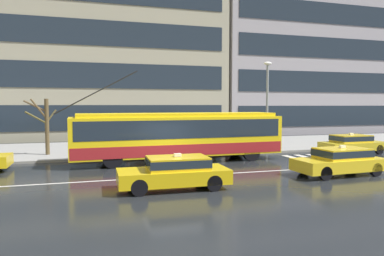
{
  "coord_description": "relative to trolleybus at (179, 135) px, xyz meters",
  "views": [
    {
      "loc": [
        -3.99,
        -16.99,
        3.31
      ],
      "look_at": [
        2.01,
        3.46,
        1.9
      ],
      "focal_mm": 33.47,
      "sensor_mm": 36.0,
      "label": 1
    }
  ],
  "objects": [
    {
      "name": "pedestrian_approaching_curb",
      "position": [
        3.54,
        3.91,
        0.18
      ],
      "size": [
        1.56,
        1.56,
        1.95
      ],
      "color": "black",
      "rests_on": "sidewalk_slab"
    },
    {
      "name": "crosswalk_stripe_inner_b",
      "position": [
        9.88,
        -1.7,
        -1.55
      ],
      "size": [
        0.44,
        4.4,
        0.01
      ],
      "primitive_type": "cube",
      "color": "beige",
      "rests_on": "ground_plane"
    },
    {
      "name": "street_lamp",
      "position": [
        6.91,
        2.37,
        2.23
      ],
      "size": [
        0.6,
        0.32,
        6.1
      ],
      "color": "gray",
      "rests_on": "sidewalk_slab"
    },
    {
      "name": "street_tree_bare",
      "position": [
        -7.63,
        4.16,
        0.57
      ],
      "size": [
        1.98,
        0.81,
        3.54
      ],
      "color": "brown",
      "rests_on": "sidewalk_slab"
    },
    {
      "name": "pedestrian_waiting_by_pole",
      "position": [
        0.47,
        3.52,
        -0.41
      ],
      "size": [
        0.5,
        0.5,
        1.69
      ],
      "color": "black",
      "rests_on": "sidewalk_slab"
    },
    {
      "name": "taxi_oncoming_far",
      "position": [
        6.27,
        -5.99,
        -0.85
      ],
      "size": [
        4.37,
        1.96,
        1.39
      ],
      "color": "yellow",
      "rests_on": "ground_plane"
    },
    {
      "name": "taxi_ahead_of_bus",
      "position": [
        12.04,
        -0.03,
        -0.85
      ],
      "size": [
        4.45,
        1.86,
        1.39
      ],
      "color": "gold",
      "rests_on": "ground_plane"
    },
    {
      "name": "crosswalk_stripe_edge_near",
      "position": [
        7.18,
        -1.7,
        -1.55
      ],
      "size": [
        0.44,
        4.4,
        0.01
      ],
      "primitive_type": "cube",
      "color": "beige",
      "rests_on": "ground_plane"
    },
    {
      "name": "crosswalk_stripe_center",
      "position": [
        8.98,
        -1.7,
        -1.55
      ],
      "size": [
        0.44,
        4.4,
        0.01
      ],
      "primitive_type": "cube",
      "color": "beige",
      "rests_on": "ground_plane"
    },
    {
      "name": "ground_plane",
      "position": [
        -1.09,
        -2.99,
        -1.55
      ],
      "size": [
        160.0,
        160.0,
        0.0
      ],
      "primitive_type": "plane",
      "color": "black"
    },
    {
      "name": "office_tower_corner_left",
      "position": [
        -4.66,
        18.83,
        8.25
      ],
      "size": [
        26.93,
        10.73,
        19.58
      ],
      "color": "#9F9A7F",
      "rests_on": "ground_plane"
    },
    {
      "name": "sidewalk_slab",
      "position": [
        -1.09,
        6.6,
        -1.48
      ],
      "size": [
        80.0,
        10.0,
        0.14
      ],
      "primitive_type": "cube",
      "color": "gray",
      "rests_on": "ground_plane"
    },
    {
      "name": "trolleybus",
      "position": [
        0.0,
        0.0,
        0.0
      ],
      "size": [
        12.83,
        2.83,
        5.15
      ],
      "color": "yellow",
      "rests_on": "ground_plane"
    },
    {
      "name": "lane_centre_line",
      "position": [
        -1.09,
        -4.19,
        -1.55
      ],
      "size": [
        72.0,
        0.14,
        0.01
      ],
      "primitive_type": "cube",
      "color": "silver",
      "rests_on": "ground_plane"
    },
    {
      "name": "crosswalk_stripe_inner_a",
      "position": [
        8.08,
        -1.7,
        -1.55
      ],
      "size": [
        0.44,
        4.4,
        0.01
      ],
      "primitive_type": "cube",
      "color": "beige",
      "rests_on": "ground_plane"
    },
    {
      "name": "pedestrian_at_shelter",
      "position": [
        4.24,
        3.16,
        -0.41
      ],
      "size": [
        0.47,
        0.47,
        1.7
      ],
      "color": "black",
      "rests_on": "sidewalk_slab"
    },
    {
      "name": "bus_shelter",
      "position": [
        -1.05,
        3.01,
        0.36
      ],
      "size": [
        3.58,
        1.53,
        2.39
      ],
      "color": "gray",
      "rests_on": "sidewalk_slab"
    },
    {
      "name": "taxi_oncoming_near",
      "position": [
        -1.82,
        -6.5,
        -0.85
      ],
      "size": [
        4.35,
        1.84,
        1.39
      ],
      "color": "yellow",
      "rests_on": "ground_plane"
    },
    {
      "name": "pedestrian_walking_past",
      "position": [
        -4.49,
        4.23,
        0.2
      ],
      "size": [
        1.2,
        1.2,
        1.98
      ],
      "color": "#202A2D",
      "rests_on": "sidewalk_slab"
    },
    {
      "name": "office_tower_corner_right",
      "position": [
        20.96,
        20.08,
        8.01
      ],
      "size": [
        24.02,
        12.8,
        19.11
      ],
      "color": "#9B959A",
      "rests_on": "ground_plane"
    }
  ]
}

